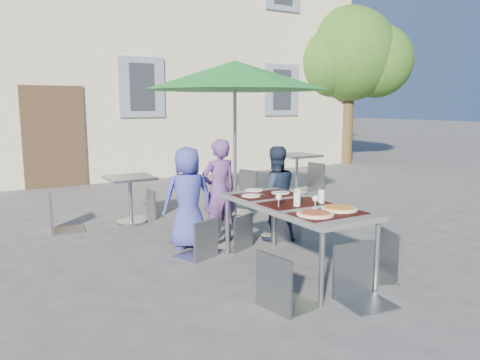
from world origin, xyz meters
TOP-DOWN VIEW (x-y plane):
  - ground at (0.00, 0.00)m, footprint 90.00×90.00m
  - building at (-0.00, 11.50)m, footprint 13.60×8.20m
  - tree at (6.55, 7.54)m, footprint 3.60×3.00m
  - dining_table at (-0.68, 0.59)m, footprint 0.80×1.85m
  - pizza_near_left at (-0.85, 0.05)m, footprint 0.35×0.35m
  - pizza_near_right at (-0.49, 0.11)m, footprint 0.36×0.36m
  - glassware at (-0.65, 0.48)m, footprint 0.55×0.38m
  - place_settings at (-0.67, 1.23)m, footprint 0.66×0.52m
  - child_0 at (-1.31, 1.96)m, footprint 0.69×0.51m
  - child_1 at (-0.85, 2.00)m, footprint 0.50×0.33m
  - child_2 at (-0.18, 1.68)m, footprint 0.68×0.51m
  - chair_0 at (-1.36, 1.50)m, footprint 0.51×0.51m
  - chair_1 at (-0.80, 1.60)m, footprint 0.49×0.50m
  - chair_2 at (-0.09, 1.62)m, footprint 0.49×0.50m
  - chair_3 at (-1.35, -0.12)m, footprint 0.50×0.49m
  - chair_4 at (-0.04, -0.05)m, footprint 0.55×0.55m
  - chair_5 at (-0.61, -0.33)m, footprint 0.49×0.50m
  - patio_umbrella at (-0.03, 3.02)m, footprint 2.84×2.84m
  - cafe_table_0 at (-1.57, 3.52)m, footprint 0.67×0.67m
  - bg_chair_l_0 at (-2.59, 3.59)m, footprint 0.50×0.49m
  - bg_chair_r_0 at (-1.27, 3.72)m, footprint 0.39×0.38m
  - cafe_table_1 at (2.07, 4.18)m, footprint 0.75×0.75m
  - bg_chair_l_1 at (1.16, 4.43)m, footprint 0.57×0.56m
  - bg_chair_r_1 at (2.73, 4.47)m, footprint 0.54×0.53m

SIDE VIEW (x-z plane):
  - ground at x=0.00m, z-range 0.00..0.00m
  - cafe_table_0 at x=-1.57m, z-range 0.12..0.85m
  - chair_1 at x=-0.80m, z-range 0.07..0.91m
  - bg_chair_r_0 at x=-1.27m, z-range 0.07..0.93m
  - chair_0 at x=-1.36m, z-range 0.07..0.96m
  - chair_2 at x=-0.09m, z-range 0.08..1.03m
  - chair_4 at x=-0.04m, z-range 0.08..1.04m
  - chair_3 at x=-1.35m, z-range 0.08..1.05m
  - cafe_table_1 at x=2.07m, z-range 0.17..0.98m
  - chair_5 at x=-0.61m, z-range 0.09..1.08m
  - bg_chair_l_0 at x=-2.59m, z-range 0.09..1.10m
  - bg_chair_l_1 at x=1.16m, z-range 0.09..1.11m
  - bg_chair_r_1 at x=2.73m, z-range 0.10..1.15m
  - child_2 at x=-0.18m, z-range 0.00..1.26m
  - child_0 at x=-1.31m, z-range 0.00..1.28m
  - child_1 at x=-0.85m, z-range 0.00..1.36m
  - dining_table at x=-0.68m, z-range 0.32..1.07m
  - place_settings at x=-0.67m, z-range 0.76..0.77m
  - pizza_near_left at x=-0.85m, z-range 0.75..0.78m
  - pizza_near_right at x=-0.49m, z-range 0.75..0.78m
  - glassware at x=-0.65m, z-range 0.75..0.90m
  - patio_umbrella at x=-0.03m, z-range 0.99..3.44m
  - tree at x=6.55m, z-range 0.90..5.60m
  - building at x=0.00m, z-range -0.70..10.40m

